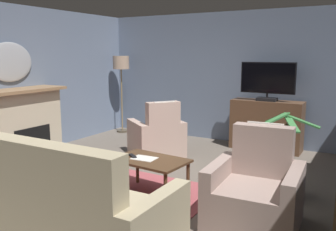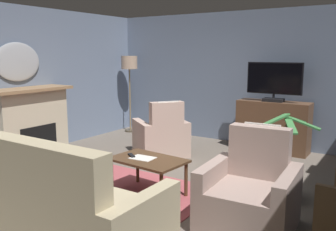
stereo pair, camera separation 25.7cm
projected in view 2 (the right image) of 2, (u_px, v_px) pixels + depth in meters
name	position (u px, v px, depth m)	size (l,w,h in m)	color
ground_plane	(152.00, 192.00, 4.74)	(6.41, 6.82, 0.04)	#665B51
wall_back	(244.00, 78.00, 7.13)	(6.41, 0.10, 2.59)	slate
wall_left	(9.00, 82.00, 6.11)	(0.10, 6.82, 2.59)	slate
rug_central	(112.00, 196.00, 4.55)	(2.21, 1.97, 0.01)	#9E474C
fireplace	(31.00, 125.00, 6.16)	(0.92, 1.46, 1.21)	#4C4C51
wall_mirror_oval	(18.00, 62.00, 6.11)	(0.06, 0.87, 0.66)	#B2B7BF
tv_cabinet	(273.00, 128.00, 6.61)	(1.29, 0.46, 0.92)	#402A1C
television	(274.00, 81.00, 6.42)	(0.98, 0.20, 0.70)	black
coffee_table	(148.00, 163.00, 4.53)	(0.97, 0.67, 0.48)	#4C331E
tv_remote	(131.00, 155.00, 4.63)	(0.17, 0.05, 0.02)	black
folded_newspaper	(143.00, 158.00, 4.55)	(0.30, 0.22, 0.01)	silver
sofa_floral	(61.00, 209.00, 3.38)	(1.96, 0.92, 1.06)	tan
armchair_facing_sofa	(162.00, 137.00, 6.35)	(1.14, 1.14, 1.01)	#BC9E8E
armchair_by_fireplace	(250.00, 196.00, 3.74)	(0.95, 0.92, 1.03)	#A3897F
potted_plant_leafy_by_curtain	(284.00, 181.00, 4.47)	(0.74, 0.89, 1.07)	beige
cat	(69.00, 172.00, 5.19)	(0.65, 0.26, 0.21)	gray
floor_lamp	(129.00, 68.00, 8.11)	(0.36, 0.36, 1.72)	#4C4233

